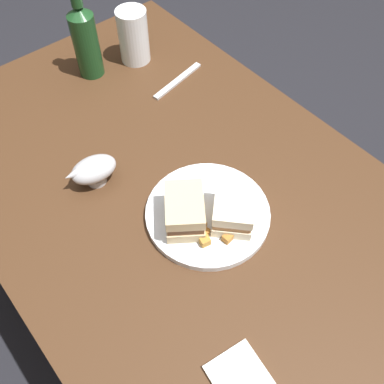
{
  "coord_description": "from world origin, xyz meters",
  "views": [
    {
      "loc": [
        -0.47,
        0.35,
        1.52
      ],
      "look_at": [
        -0.05,
        0.0,
        0.78
      ],
      "focal_mm": 40.9,
      "sensor_mm": 36.0,
      "label": 1
    }
  ],
  "objects_px": {
    "sandwich_half_right": "(233,210)",
    "gravy_boat": "(93,170)",
    "napkin": "(242,382)",
    "plate": "(208,213)",
    "pint_glass": "(134,39)",
    "cider_bottle": "(85,39)",
    "sandwich_half_left": "(185,211)",
    "fork": "(178,81)"
  },
  "relations": [
    {
      "from": "sandwich_half_right",
      "to": "gravy_boat",
      "type": "bearing_deg",
      "value": 30.17
    },
    {
      "from": "sandwich_half_right",
      "to": "napkin",
      "type": "height_order",
      "value": "sandwich_half_right"
    },
    {
      "from": "plate",
      "to": "gravy_boat",
      "type": "distance_m",
      "value": 0.27
    },
    {
      "from": "napkin",
      "to": "pint_glass",
      "type": "bearing_deg",
      "value": -24.13
    },
    {
      "from": "cider_bottle",
      "to": "napkin",
      "type": "height_order",
      "value": "cider_bottle"
    },
    {
      "from": "plate",
      "to": "napkin",
      "type": "bearing_deg",
      "value": 148.88
    },
    {
      "from": "plate",
      "to": "sandwich_half_left",
      "type": "relative_size",
      "value": 2.01
    },
    {
      "from": "sandwich_half_right",
      "to": "plate",
      "type": "bearing_deg",
      "value": 31.56
    },
    {
      "from": "cider_bottle",
      "to": "sandwich_half_right",
      "type": "bearing_deg",
      "value": 176.42
    },
    {
      "from": "plate",
      "to": "sandwich_half_right",
      "type": "distance_m",
      "value": 0.07
    },
    {
      "from": "pint_glass",
      "to": "napkin",
      "type": "height_order",
      "value": "pint_glass"
    },
    {
      "from": "sandwich_half_left",
      "to": "sandwich_half_right",
      "type": "bearing_deg",
      "value": -126.28
    },
    {
      "from": "pint_glass",
      "to": "cider_bottle",
      "type": "height_order",
      "value": "cider_bottle"
    },
    {
      "from": "napkin",
      "to": "fork",
      "type": "xyz_separation_m",
      "value": [
        0.66,
        -0.39,
        -0.0
      ]
    },
    {
      "from": "napkin",
      "to": "fork",
      "type": "distance_m",
      "value": 0.77
    },
    {
      "from": "plate",
      "to": "sandwich_half_right",
      "type": "relative_size",
      "value": 2.06
    },
    {
      "from": "sandwich_half_left",
      "to": "gravy_boat",
      "type": "bearing_deg",
      "value": 20.37
    },
    {
      "from": "napkin",
      "to": "sandwich_half_right",
      "type": "bearing_deg",
      "value": -39.71
    },
    {
      "from": "cider_bottle",
      "to": "fork",
      "type": "xyz_separation_m",
      "value": [
        -0.18,
        -0.16,
        -0.1
      ]
    },
    {
      "from": "sandwich_half_right",
      "to": "pint_glass",
      "type": "xyz_separation_m",
      "value": [
        0.57,
        -0.16,
        0.02
      ]
    },
    {
      "from": "plate",
      "to": "gravy_boat",
      "type": "xyz_separation_m",
      "value": [
        0.23,
        0.13,
        0.03
      ]
    },
    {
      "from": "pint_glass",
      "to": "cider_bottle",
      "type": "relative_size",
      "value": 0.55
    },
    {
      "from": "sandwich_half_right",
      "to": "pint_glass",
      "type": "distance_m",
      "value": 0.6
    },
    {
      "from": "cider_bottle",
      "to": "fork",
      "type": "distance_m",
      "value": 0.26
    },
    {
      "from": "plate",
      "to": "napkin",
      "type": "xyz_separation_m",
      "value": [
        -0.29,
        0.17,
        -0.0
      ]
    },
    {
      "from": "plate",
      "to": "sandwich_half_left",
      "type": "xyz_separation_m",
      "value": [
        0.01,
        0.05,
        0.04
      ]
    },
    {
      "from": "gravy_boat",
      "to": "cider_bottle",
      "type": "relative_size",
      "value": 0.45
    },
    {
      "from": "sandwich_half_left",
      "to": "fork",
      "type": "bearing_deg",
      "value": -36.83
    },
    {
      "from": "pint_glass",
      "to": "fork",
      "type": "distance_m",
      "value": 0.17
    },
    {
      "from": "sandwich_half_left",
      "to": "gravy_boat",
      "type": "height_order",
      "value": "sandwich_half_left"
    },
    {
      "from": "sandwich_half_right",
      "to": "napkin",
      "type": "relative_size",
      "value": 1.16
    },
    {
      "from": "pint_glass",
      "to": "napkin",
      "type": "relative_size",
      "value": 1.34
    },
    {
      "from": "gravy_boat",
      "to": "fork",
      "type": "bearing_deg",
      "value": -67.29
    },
    {
      "from": "pint_glass",
      "to": "gravy_boat",
      "type": "height_order",
      "value": "pint_glass"
    },
    {
      "from": "sandwich_half_left",
      "to": "napkin",
      "type": "xyz_separation_m",
      "value": [
        -0.3,
        0.12,
        -0.05
      ]
    },
    {
      "from": "sandwich_half_left",
      "to": "sandwich_half_right",
      "type": "distance_m",
      "value": 0.1
    },
    {
      "from": "plate",
      "to": "cider_bottle",
      "type": "bearing_deg",
      "value": -6.69
    },
    {
      "from": "sandwich_half_left",
      "to": "pint_glass",
      "type": "distance_m",
      "value": 0.57
    },
    {
      "from": "plate",
      "to": "fork",
      "type": "distance_m",
      "value": 0.44
    },
    {
      "from": "sandwich_half_left",
      "to": "plate",
      "type": "bearing_deg",
      "value": -104.11
    },
    {
      "from": "pint_glass",
      "to": "sandwich_half_left",
      "type": "bearing_deg",
      "value": 154.73
    },
    {
      "from": "gravy_boat",
      "to": "fork",
      "type": "relative_size",
      "value": 0.67
    }
  ]
}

